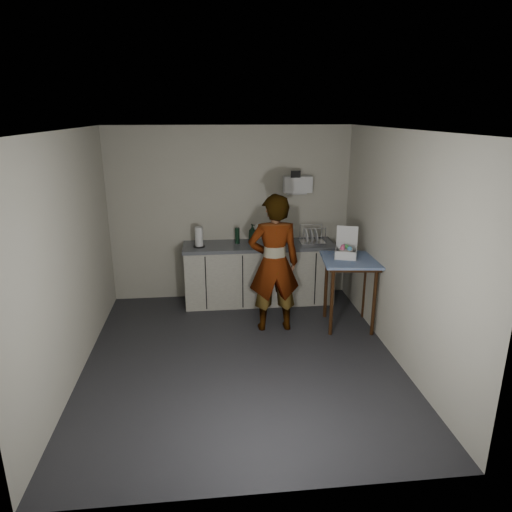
{
  "coord_description": "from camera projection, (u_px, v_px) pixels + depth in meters",
  "views": [
    {
      "loc": [
        -0.34,
        -4.74,
        2.77
      ],
      "look_at": [
        0.22,
        0.45,
        1.12
      ],
      "focal_mm": 32.0,
      "sensor_mm": 36.0,
      "label": 1
    }
  ],
  "objects": [
    {
      "name": "ground",
      "position": [
        242.0,
        359.0,
        5.36
      ],
      "size": [
        4.0,
        4.0,
        0.0
      ],
      "primitive_type": "plane",
      "color": "#252429",
      "rests_on": "ground"
    },
    {
      "name": "wall_back",
      "position": [
        231.0,
        215.0,
        6.86
      ],
      "size": [
        3.6,
        0.02,
        2.6
      ],
      "primitive_type": "cube",
      "color": "beige",
      "rests_on": "ground"
    },
    {
      "name": "wall_right",
      "position": [
        398.0,
        248.0,
        5.15
      ],
      "size": [
        0.02,
        4.0,
        2.6
      ],
      "primitive_type": "cube",
      "color": "beige",
      "rests_on": "ground"
    },
    {
      "name": "wall_left",
      "position": [
        71.0,
        259.0,
        4.79
      ],
      "size": [
        0.02,
        4.0,
        2.6
      ],
      "primitive_type": "cube",
      "color": "beige",
      "rests_on": "ground"
    },
    {
      "name": "ceiling",
      "position": [
        239.0,
        130.0,
        4.58
      ],
      "size": [
        3.6,
        4.0,
        0.01
      ],
      "primitive_type": "cube",
      "color": "white",
      "rests_on": "wall_back"
    },
    {
      "name": "kitchen_counter",
      "position": [
        259.0,
        275.0,
        6.89
      ],
      "size": [
        2.24,
        0.62,
        0.91
      ],
      "color": "black",
      "rests_on": "ground"
    },
    {
      "name": "wall_shelf",
      "position": [
        298.0,
        184.0,
        6.76
      ],
      "size": [
        0.42,
        0.18,
        0.37
      ],
      "color": "white",
      "rests_on": "ground"
    },
    {
      "name": "side_table",
      "position": [
        351.0,
        268.0,
        5.96
      ],
      "size": [
        0.82,
        0.82,
        0.95
      ],
      "rotation": [
        0.0,
        0.0,
        -0.12
      ],
      "color": "#371F0C",
      "rests_on": "ground"
    },
    {
      "name": "standing_man",
      "position": [
        274.0,
        264.0,
        5.86
      ],
      "size": [
        0.67,
        0.45,
        1.82
      ],
      "primitive_type": "imported",
      "rotation": [
        0.0,
        0.0,
        3.15
      ],
      "color": "#B2A593",
      "rests_on": "ground"
    },
    {
      "name": "soap_bottle",
      "position": [
        252.0,
        234.0,
        6.66
      ],
      "size": [
        0.16,
        0.16,
        0.31
      ],
      "primitive_type": "imported",
      "rotation": [
        0.0,
        0.0,
        0.47
      ],
      "color": "black",
      "rests_on": "kitchen_counter"
    },
    {
      "name": "soda_can",
      "position": [
        254.0,
        240.0,
        6.71
      ],
      "size": [
        0.06,
        0.06,
        0.12
      ],
      "primitive_type": "cylinder",
      "color": "red",
      "rests_on": "kitchen_counter"
    },
    {
      "name": "dark_bottle",
      "position": [
        237.0,
        236.0,
        6.73
      ],
      "size": [
        0.07,
        0.07,
        0.24
      ],
      "primitive_type": "cylinder",
      "color": "black",
      "rests_on": "kitchen_counter"
    },
    {
      "name": "paper_towel",
      "position": [
        199.0,
        237.0,
        6.56
      ],
      "size": [
        0.16,
        0.16,
        0.29
      ],
      "color": "black",
      "rests_on": "kitchen_counter"
    },
    {
      "name": "dish_rack",
      "position": [
        312.0,
        239.0,
        6.79
      ],
      "size": [
        0.37,
        0.27,
        0.26
      ],
      "color": "silver",
      "rests_on": "kitchen_counter"
    },
    {
      "name": "bakery_box",
      "position": [
        346.0,
        251.0,
        5.98
      ],
      "size": [
        0.35,
        0.36,
        0.39
      ],
      "rotation": [
        0.0,
        0.0,
        -0.33
      ],
      "color": "white",
      "rests_on": "side_table"
    }
  ]
}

